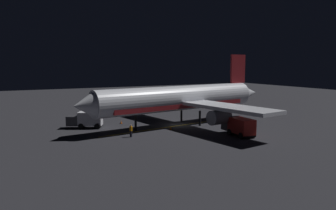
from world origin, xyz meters
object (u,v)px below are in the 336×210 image
object	(u,v)px
ground_crew_worker	(131,131)
traffic_cone_near_right	(121,122)
airliner	(182,99)
baggage_truck	(87,120)
catering_truck	(239,127)
traffic_cone_near_left	(171,128)

from	to	relation	value
ground_crew_worker	traffic_cone_near_right	distance (m)	10.64
airliner	ground_crew_worker	bearing A→B (deg)	113.80
airliner	ground_crew_worker	world-z (taller)	airliner
baggage_truck	ground_crew_worker	xyz separation A→B (m)	(-9.35, -3.85, -0.40)
airliner	traffic_cone_near_right	size ratio (longest dim) A/B	67.77
airliner	catering_truck	bearing A→B (deg)	-164.41
airliner	traffic_cone_near_right	world-z (taller)	airliner
airliner	traffic_cone_near_right	xyz separation A→B (m)	(5.59, 8.61, -4.07)
ground_crew_worker	catering_truck	bearing A→B (deg)	-114.13
airliner	ground_crew_worker	xyz separation A→B (m)	(-4.79, 10.87, -3.44)
catering_truck	traffic_cone_near_right	world-z (taller)	catering_truck
catering_truck	ground_crew_worker	bearing A→B (deg)	65.87
airliner	traffic_cone_near_left	bearing A→B (deg)	129.38
catering_truck	traffic_cone_near_left	world-z (taller)	catering_truck
baggage_truck	traffic_cone_near_left	size ratio (longest dim) A/B	10.52
baggage_truck	traffic_cone_near_left	distance (m)	13.46
catering_truck	traffic_cone_near_left	xyz separation A→B (m)	(8.09, 6.67, -1.04)
baggage_truck	traffic_cone_near_right	world-z (taller)	baggage_truck
ground_crew_worker	traffic_cone_near_right	bearing A→B (deg)	-12.25
baggage_truck	traffic_cone_near_left	world-z (taller)	baggage_truck
traffic_cone_near_left	ground_crew_worker	bearing A→B (deg)	104.21
ground_crew_worker	traffic_cone_near_left	world-z (taller)	ground_crew_worker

